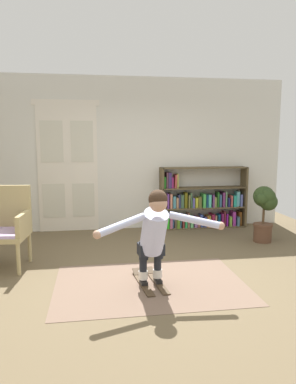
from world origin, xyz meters
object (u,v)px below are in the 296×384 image
at_px(wicker_chair, 5,225).
at_px(skis_pair, 150,281).
at_px(potted_plant, 265,207).
at_px(person_skier, 154,231).
at_px(bookshelf, 200,204).

bearing_deg(wicker_chair, skis_pair, -25.40).
height_order(potted_plant, skis_pair, potted_plant).
height_order(potted_plant, person_skier, person_skier).
relative_size(bookshelf, skis_pair, 2.19).
bearing_deg(potted_plant, bookshelf, 125.19).
bearing_deg(wicker_chair, potted_plant, 8.52).
relative_size(bookshelf, person_skier, 1.18).
height_order(bookshelf, wicker_chair, bookshelf).
bearing_deg(wicker_chair, bookshelf, 27.81).
relative_size(skis_pair, person_skier, 0.54).
bearing_deg(bookshelf, potted_plant, -54.81).
bearing_deg(wicker_chair, person_skier, -29.73).
distance_m(bookshelf, skis_pair, 3.00).
height_order(wicker_chair, potted_plant, wicker_chair).
bearing_deg(person_skier, bookshelf, 63.33).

